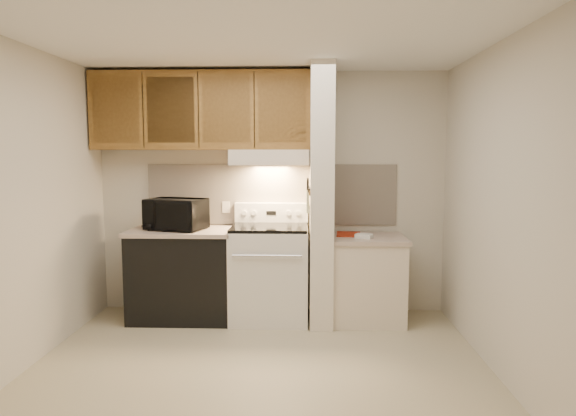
{
  "coord_description": "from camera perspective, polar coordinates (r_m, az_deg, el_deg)",
  "views": [
    {
      "loc": [
        0.36,
        -3.86,
        1.67
      ],
      "look_at": [
        0.2,
        0.75,
        1.17
      ],
      "focal_mm": 32.0,
      "sensor_mm": 36.0,
      "label": 1
    }
  ],
  "objects": [
    {
      "name": "range_knob_left_inner",
      "position": [
        5.32,
        -3.82,
        -0.55
      ],
      "size": [
        0.05,
        0.02,
        0.05
      ],
      "primitive_type": "cylinder",
      "rotation": [
        1.57,
        0.0,
        0.0
      ],
      "color": "silver",
      "rests_on": "range_backguard"
    },
    {
      "name": "right_countertop",
      "position": [
        5.12,
        8.85,
        -3.36
      ],
      "size": [
        0.74,
        0.64,
        0.04
      ],
      "primitive_type": "cube",
      "color": "#B7A090",
      "rests_on": "right_cab_base"
    },
    {
      "name": "knife_handle_a",
      "position": [
        4.81,
        2.21,
        2.57
      ],
      "size": [
        0.02,
        0.02,
        0.1
      ],
      "primitive_type": "cylinder",
      "color": "black",
      "rests_on": "knife_strip"
    },
    {
      "name": "cooktop",
      "position": [
        5.08,
        -2.06,
        -2.16
      ],
      "size": [
        0.74,
        0.64,
        0.03
      ],
      "primitive_type": "cube",
      "color": "black",
      "rests_on": "range_body"
    },
    {
      "name": "oven_mitt",
      "position": [
        5.21,
        2.21,
        0.76
      ],
      "size": [
        0.03,
        0.1,
        0.23
      ],
      "primitive_type": "cube",
      "color": "gray",
      "rests_on": "partition_pillar"
    },
    {
      "name": "upper_cabinets",
      "position": [
        5.31,
        -9.56,
        10.56
      ],
      "size": [
        2.18,
        0.33,
        0.77
      ],
      "primitive_type": "cube",
      "color": "brown",
      "rests_on": "wall_back"
    },
    {
      "name": "dishwasher_front",
      "position": [
        5.32,
        -11.61,
        -7.39
      ],
      "size": [
        1.0,
        0.63,
        0.87
      ],
      "primitive_type": "cube",
      "color": "black",
      "rests_on": "floor"
    },
    {
      "name": "knife_handle_d",
      "position": [
        5.04,
        2.2,
        2.74
      ],
      "size": [
        0.02,
        0.02,
        0.1
      ],
      "primitive_type": "cylinder",
      "color": "black",
      "rests_on": "knife_strip"
    },
    {
      "name": "cab_door_a",
      "position": [
        5.38,
        -18.62,
        10.26
      ],
      "size": [
        0.46,
        0.01,
        0.63
      ],
      "primitive_type": "cube",
      "color": "brown",
      "rests_on": "upper_cabinets"
    },
    {
      "name": "right_cab_base",
      "position": [
        5.21,
        8.77,
        -7.98
      ],
      "size": [
        0.7,
        0.6,
        0.81
      ],
      "primitive_type": "cube",
      "color": "beige",
      "rests_on": "floor"
    },
    {
      "name": "cab_door_c",
      "position": [
        5.1,
        -6.87,
        10.78
      ],
      "size": [
        0.46,
        0.01,
        0.63
      ],
      "primitive_type": "cube",
      "color": "brown",
      "rests_on": "upper_cabinets"
    },
    {
      "name": "pillar_trim",
      "position": [
        5.03,
        2.4,
        1.93
      ],
      "size": [
        0.01,
        0.7,
        0.04
      ],
      "primitive_type": "cube",
      "color": "brown",
      "rests_on": "partition_pillar"
    },
    {
      "name": "left_countertop",
      "position": [
        5.24,
        -11.71,
        -2.54
      ],
      "size": [
        1.04,
        0.67,
        0.04
      ],
      "primitive_type": "cube",
      "color": "#B7A090",
      "rests_on": "dishwasher_front"
    },
    {
      "name": "cab_gap_c",
      "position": [
        5.07,
        -3.77,
        10.84
      ],
      "size": [
        0.01,
        0.01,
        0.73
      ],
      "primitive_type": "cube",
      "color": "black",
      "rests_on": "upper_cabinets"
    },
    {
      "name": "range_knob_right_outer",
      "position": [
        5.29,
        1.14,
        -0.57
      ],
      "size": [
        0.05,
        0.02,
        0.05
      ],
      "primitive_type": "cylinder",
      "rotation": [
        1.57,
        0.0,
        0.0
      ],
      "color": "silver",
      "rests_on": "range_backguard"
    },
    {
      "name": "knife_handle_b",
      "position": [
        4.9,
        2.21,
        2.64
      ],
      "size": [
        0.02,
        0.02,
        0.1
      ],
      "primitive_type": "cylinder",
      "color": "black",
      "rests_on": "knife_strip"
    },
    {
      "name": "range_knob_right_inner",
      "position": [
        5.3,
        0.06,
        -0.57
      ],
      "size": [
        0.05,
        0.02,
        0.05
      ],
      "primitive_type": "cylinder",
      "rotation": [
        1.57,
        0.0,
        0.0
      ],
      "color": "silver",
      "rests_on": "range_backguard"
    },
    {
      "name": "red_folder",
      "position": [
        5.19,
        6.75,
        -2.91
      ],
      "size": [
        0.26,
        0.34,
        0.01
      ],
      "primitive_type": "cube",
      "rotation": [
        0.0,
        0.0,
        -0.08
      ],
      "color": "#A32811",
      "rests_on": "right_countertop"
    },
    {
      "name": "knife_blade_c",
      "position": [
        4.98,
        2.2,
        0.73
      ],
      "size": [
        0.01,
        0.04,
        0.2
      ],
      "primitive_type": "cube",
      "color": "silver",
      "rests_on": "knife_strip"
    },
    {
      "name": "knife_handle_c",
      "position": [
        4.98,
        2.2,
        2.69
      ],
      "size": [
        0.02,
        0.02,
        0.1
      ],
      "primitive_type": "cylinder",
      "color": "black",
      "rests_on": "knife_strip"
    },
    {
      "name": "cab_door_b",
      "position": [
        5.21,
        -12.9,
        10.57
      ],
      "size": [
        0.46,
        0.01,
        0.63
      ],
      "primitive_type": "cube",
      "color": "brown",
      "rests_on": "upper_cabinets"
    },
    {
      "name": "oven_window",
      "position": [
        4.86,
        -2.31,
        -7.79
      ],
      "size": [
        0.5,
        0.01,
        0.3
      ],
      "primitive_type": "cube",
      "color": "black",
      "rests_on": "range_body"
    },
    {
      "name": "knife_blade_a",
      "position": [
        4.83,
        2.2,
        0.8
      ],
      "size": [
        0.01,
        0.03,
        0.16
      ],
      "primitive_type": "cube",
      "color": "silver",
      "rests_on": "knife_strip"
    },
    {
      "name": "knife_handle_e",
      "position": [
        5.13,
        2.2,
        2.8
      ],
      "size": [
        0.02,
        0.02,
        0.1
      ],
      "primitive_type": "cylinder",
      "color": "black",
      "rests_on": "knife_strip"
    },
    {
      "name": "teal_jar",
      "position": [
        5.43,
        -10.67,
        -1.41
      ],
      "size": [
        0.13,
        0.13,
        0.11
      ],
      "primitive_type": "cylinder",
      "rotation": [
        0.0,
        0.0,
        0.42
      ],
      "color": "#29666A",
      "rests_on": "left_countertop"
    },
    {
      "name": "floor",
      "position": [
        4.22,
        -3.17,
        -17.16
      ],
      "size": [
        3.6,
        3.6,
        0.0
      ],
      "primitive_type": "plane",
      "color": "tan",
      "rests_on": "ground"
    },
    {
      "name": "hood_lip",
      "position": [
        4.95,
        -2.16,
        5.11
      ],
      "size": [
        0.78,
        0.04,
        0.06
      ],
      "primitive_type": "cube",
      "color": "beige",
      "rests_on": "range_hood"
    },
    {
      "name": "cab_gap_a",
      "position": [
        5.29,
        -15.81,
        10.43
      ],
      "size": [
        0.01,
        0.01,
        0.73
      ],
      "primitive_type": "cube",
      "color": "black",
      "rests_on": "upper_cabinets"
    },
    {
      "name": "range_backguard",
      "position": [
        5.35,
        -1.85,
        -0.5
      ],
      "size": [
        0.76,
        0.08,
        0.2
      ],
      "primitive_type": "cube",
      "color": "silver",
      "rests_on": "range_body"
    },
    {
      "name": "wall_right",
      "position": [
        4.14,
        22.35,
        -0.14
      ],
      "size": [
        0.02,
        3.0,
        2.5
      ],
      "primitive_type": "cube",
      "color": "beige",
      "rests_on": "floor"
    },
    {
      "name": "oven_handle",
      "position": [
        4.77,
        -2.35,
        -5.34
      ],
      "size": [
        0.65,
        0.02,
        0.02
      ],
      "primitive_type": "cylinder",
      "rotation": [
        0.0,
        1.57,
        0.0
      ],
      "color": "silver",
      "rests_on": "range_body"
    },
    {
      "name": "partition_pillar",
      "position": [
        5.03,
        3.72,
        1.35
      ],
      "size": [
        0.22,
        0.7,
        2.5
      ],
      "primitive_type": "cube",
      "color": "silver",
      "rests_on": "floor"
    },
    {
      "name": "range_hood",
      "position": [
        5.15,
        -1.99,
        5.65
      ],
      "size": [
        0.78,
        0.44,
        0.15
      ],
      "primitive_type": "cube",
      "color": "beige",
      "rests_on": "upper_cabinets"
    },
    {
      "name": "range_knob_left_outer",
      "position": [
        5.33,
        -4.89,
        -0.54
      ],
      "size": [
        0.05,
        0.02,
        0.05
      ],
      "primitive_type": "cylinder",
      "rotation": [
        1.57,
        0.0,
        0.0
      ],
      "color": "silver",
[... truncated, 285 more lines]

